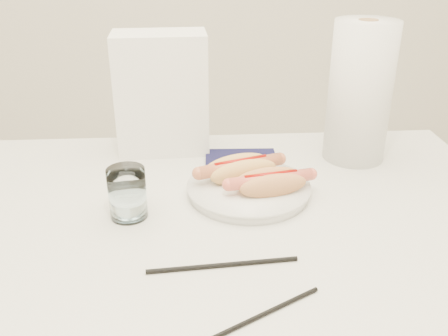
{
  "coord_description": "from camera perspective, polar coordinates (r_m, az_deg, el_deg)",
  "views": [
    {
      "loc": [
        -0.02,
        -0.79,
        1.23
      ],
      "look_at": [
        0.03,
        0.06,
        0.82
      ],
      "focal_mm": 40.08,
      "sensor_mm": 36.0,
      "label": 1
    }
  ],
  "objects": [
    {
      "name": "navy_napkin",
      "position": [
        1.11,
        2.03,
        0.38
      ],
      "size": [
        0.17,
        0.17,
        0.01
      ],
      "primitive_type": "cube",
      "rotation": [
        0.0,
        0.0,
        -0.04
      ],
      "color": "#111035",
      "rests_on": "table"
    },
    {
      "name": "plate",
      "position": [
        0.99,
        2.8,
        -2.55
      ],
      "size": [
        0.27,
        0.27,
        0.02
      ],
      "primitive_type": "cylinder",
      "rotation": [
        0.0,
        0.0,
        -0.14
      ],
      "color": "white",
      "rests_on": "table"
    },
    {
      "name": "water_glass",
      "position": [
        0.92,
        -10.96,
        -2.83
      ],
      "size": [
        0.07,
        0.07,
        0.1
      ],
      "primitive_type": "cylinder",
      "color": "white",
      "rests_on": "table"
    },
    {
      "name": "napkin_box",
      "position": [
        1.16,
        -7.12,
        8.41
      ],
      "size": [
        0.21,
        0.12,
        0.28
      ],
      "primitive_type": "cube",
      "rotation": [
        0.0,
        0.0,
        0.04
      ],
      "color": "white",
      "rests_on": "table"
    },
    {
      "name": "chopstick_far",
      "position": [
        0.71,
        3.98,
        -16.54
      ],
      "size": [
        0.19,
        0.11,
        0.01
      ],
      "primitive_type": "cylinder",
      "rotation": [
        0.0,
        1.57,
        0.51
      ],
      "color": "black",
      "rests_on": "table"
    },
    {
      "name": "hotdog_right",
      "position": [
        0.96,
        5.32,
        -1.67
      ],
      "size": [
        0.17,
        0.09,
        0.05
      ],
      "rotation": [
        0.0,
        0.0,
        0.21
      ],
      "color": "tan",
      "rests_on": "plate"
    },
    {
      "name": "chopstick_near",
      "position": [
        0.8,
        -0.13,
        -11.01
      ],
      "size": [
        0.24,
        0.03,
        0.01
      ],
      "primitive_type": "cylinder",
      "rotation": [
        0.0,
        1.57,
        0.08
      ],
      "color": "black",
      "rests_on": "table"
    },
    {
      "name": "paper_towel_roll",
      "position": [
        1.15,
        15.23,
        8.31
      ],
      "size": [
        0.14,
        0.14,
        0.31
      ],
      "primitive_type": "cylinder",
      "rotation": [
        0.0,
        0.0,
        -0.04
      ],
      "color": "white",
      "rests_on": "table"
    },
    {
      "name": "table",
      "position": [
        0.96,
        -1.82,
        -8.61
      ],
      "size": [
        1.2,
        0.8,
        0.75
      ],
      "color": "silver",
      "rests_on": "ground"
    },
    {
      "name": "hotdog_left",
      "position": [
        1.0,
        1.88,
        -0.14
      ],
      "size": [
        0.18,
        0.11,
        0.05
      ],
      "rotation": [
        0.0,
        0.0,
        0.33
      ],
      "color": "#ECB05E",
      "rests_on": "plate"
    }
  ]
}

